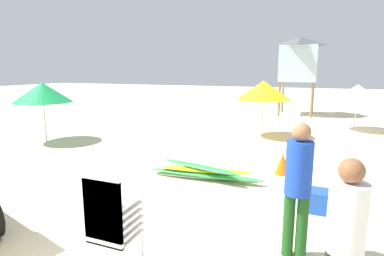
{
  "coord_description": "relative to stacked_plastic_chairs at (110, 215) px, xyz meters",
  "views": [
    {
      "loc": [
        2.07,
        -2.77,
        2.35
      ],
      "look_at": [
        -0.38,
        3.27,
        1.12
      ],
      "focal_mm": 29.23,
      "sensor_mm": 36.0,
      "label": 1
    }
  ],
  "objects": [
    {
      "name": "cooler_box",
      "position": [
        2.31,
        2.69,
        -0.56
      ],
      "size": [
        0.54,
        0.39,
        0.36
      ],
      "primitive_type": "cube",
      "color": "blue",
      "rests_on": "ground"
    },
    {
      "name": "lifeguard_tower",
      "position": [
        0.98,
        14.51,
        2.12
      ],
      "size": [
        1.98,
        1.98,
        3.98
      ],
      "color": "olive",
      "rests_on": "ground"
    },
    {
      "name": "traffic_cone_near",
      "position": [
        1.41,
        4.41,
        -0.5
      ],
      "size": [
        0.34,
        0.34,
        0.49
      ],
      "primitive_type": "cone",
      "color": "orange",
      "rests_on": "ground"
    },
    {
      "name": "lifeguard_near_center",
      "position": [
        2.36,
        0.14,
        0.19
      ],
      "size": [
        0.32,
        0.32,
        1.62
      ],
      "color": "black",
      "rests_on": "ground"
    },
    {
      "name": "lifeguard_near_left",
      "position": [
        1.91,
        1.18,
        0.26
      ],
      "size": [
        0.32,
        0.32,
        1.73
      ],
      "color": "#194C19",
      "rests_on": "ground"
    },
    {
      "name": "beach_umbrella_mid",
      "position": [
        -6.19,
        4.86,
        0.88
      ],
      "size": [
        1.84,
        1.84,
        1.94
      ],
      "color": "beige",
      "rests_on": "ground"
    },
    {
      "name": "stacked_plastic_chairs",
      "position": [
        0.0,
        0.0,
        0.0
      ],
      "size": [
        0.48,
        0.48,
        1.29
      ],
      "color": "white",
      "rests_on": "ground"
    },
    {
      "name": "beach_umbrella_left",
      "position": [
        0.27,
        8.35,
        0.89
      ],
      "size": [
        1.88,
        1.88,
        1.96
      ],
      "color": "beige",
      "rests_on": "ground"
    },
    {
      "name": "surfboard_pile",
      "position": [
        -0.16,
        3.42,
        -0.59
      ],
      "size": [
        2.55,
        0.72,
        0.32
      ],
      "color": "white",
      "rests_on": "ground"
    },
    {
      "name": "beach_umbrella_far",
      "position": [
        3.44,
        10.86,
        0.72
      ],
      "size": [
        1.81,
        1.81,
        1.78
      ],
      "color": "beige",
      "rests_on": "ground"
    }
  ]
}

